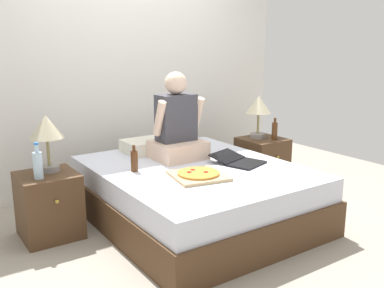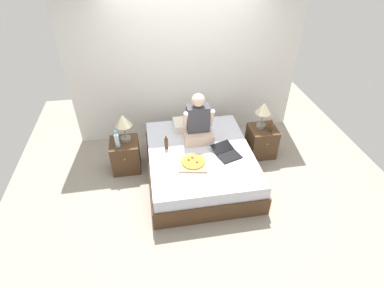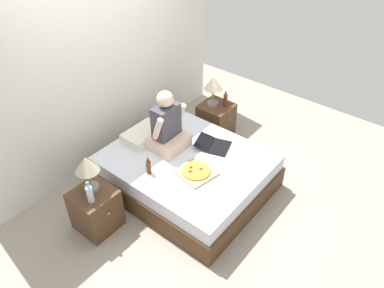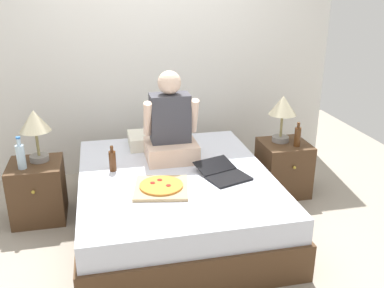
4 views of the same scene
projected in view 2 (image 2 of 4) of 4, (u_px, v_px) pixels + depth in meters
ground_plane at (200, 175)px, 4.80m from camera, size 5.92×5.92×0.00m
wall_back at (186, 69)px, 5.09m from camera, size 3.92×0.12×2.50m
bed at (200, 163)px, 4.66m from camera, size 1.59×1.91×0.48m
nightstand_left at (126, 155)px, 4.79m from camera, size 0.44×0.47×0.52m
lamp_on_left_nightstand at (123, 122)px, 4.48m from camera, size 0.26×0.26×0.45m
water_bottle at (117, 140)px, 4.49m from camera, size 0.07×0.07×0.28m
nightstand_right at (261, 141)px, 5.09m from camera, size 0.44×0.47×0.52m
lamp_on_right_nightstand at (264, 110)px, 4.78m from camera, size 0.26×0.26×0.45m
beer_bottle at (271, 126)px, 4.81m from camera, size 0.06×0.06×0.23m
pillow at (189, 124)px, 5.00m from camera, size 0.52×0.34×0.12m
person_seated at (198, 123)px, 4.59m from camera, size 0.47×0.40×0.78m
laptop at (227, 153)px, 4.43m from camera, size 0.43×0.49×0.07m
pizza_box at (193, 163)px, 4.26m from camera, size 0.47×0.47×0.04m
beer_bottle_on_bed at (166, 143)px, 4.51m from camera, size 0.06×0.06×0.22m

